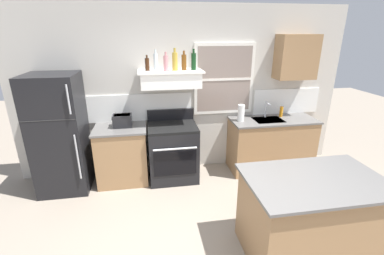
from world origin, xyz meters
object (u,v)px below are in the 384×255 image
Objects in this scene: bottle_clear_tall at (156,62)px; bottle_rose_pink at (166,63)px; bottle_brown_stout at (147,64)px; bottle_amber_wine at (184,62)px; bottle_champagne_gold_foil at (175,61)px; toaster at (122,120)px; stove_range at (173,151)px; dish_soap_bottle at (281,112)px; bottle_dark_green_wine at (194,61)px; kitchen_island at (310,216)px; paper_towel_roll at (241,113)px; refrigerator at (60,134)px.

bottle_clear_tall reaches higher than bottle_rose_pink.
bottle_amber_wine is at bearing -3.42° from bottle_brown_stout.
toaster is at bearing 179.76° from bottle_champagne_gold_foil.
bottle_amber_wine reaches higher than stove_range.
bottle_clear_tall reaches higher than dish_soap_bottle.
bottle_brown_stout is 1.25× the size of dish_soap_bottle.
stove_range is at bearing -169.31° from bottle_dark_green_wine.
stove_range is at bearing -157.75° from bottle_amber_wine.
bottle_amber_wine reaches higher than kitchen_island.
paper_towel_roll is at bearing -172.46° from dish_soap_bottle.
stove_range reaches higher than kitchen_island.
paper_towel_roll is (1.33, -0.05, -0.83)m from bottle_clear_tall.
kitchen_island is at bearing -52.54° from bottle_clear_tall.
bottle_rose_pink is 2.13m from dish_soap_bottle.
bottle_rose_pink is at bearing 144.59° from stove_range.
bottle_rose_pink is at bearing 2.50° from refrigerator.
bottle_dark_green_wine is at bearing -2.03° from bottle_clear_tall.
stove_range is at bearing -5.45° from toaster.
bottle_clear_tall is 0.41m from bottle_amber_wine.
dish_soap_bottle is at bearing 1.43° from bottle_clear_tall.
bottle_dark_green_wine is 2.54m from kitchen_island.
bottle_brown_stout is 0.68m from bottle_dark_green_wine.
bottle_dark_green_wine is (1.10, -0.01, 0.87)m from toaster.
bottle_champagne_gold_foil reaches higher than refrigerator.
stove_range is 0.78× the size of kitchen_island.
dish_soap_bottle is at bearing 4.18° from stove_range.
bottle_rose_pink reaches higher than kitchen_island.
kitchen_island is at bearing -107.45° from dish_soap_bottle.
refrigerator is 1.70m from stove_range.
toaster is at bearing 178.94° from paper_towel_roll.
toaster is 1.02m from bottle_clear_tall.
bottle_amber_wine reaches higher than toaster.
bottle_champagne_gold_foil is (1.72, 0.09, 1.00)m from refrigerator.
paper_towel_roll is (1.06, -0.03, -0.83)m from bottle_champagne_gold_foil.
kitchen_island is (-0.62, -1.97, -0.54)m from dish_soap_bottle.
bottle_dark_green_wine reaches higher than bottle_amber_wine.
bottle_rose_pink is at bearing -2.15° from toaster.
bottle_clear_tall is at bearing 177.97° from bottle_dark_green_wine.
bottle_brown_stout is at bearing 129.30° from kitchen_island.
bottle_rose_pink reaches higher than refrigerator.
dish_soap_bottle is (1.94, 0.09, -0.86)m from bottle_rose_pink.
kitchen_island is at bearing -57.91° from bottle_champagne_gold_foil.
kitchen_island is (0.14, -1.87, -0.59)m from paper_towel_roll.
refrigerator is 1.76m from bottle_clear_tall.
bottle_amber_wine reaches higher than refrigerator.
kitchen_island is (1.59, -1.95, -1.38)m from bottle_brown_stout.
toaster is 0.93m from stove_range.
bottle_dark_green_wine reaches higher than dish_soap_bottle.
refrigerator is at bearing -173.94° from toaster.
kitchen_island is at bearing -31.86° from refrigerator.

